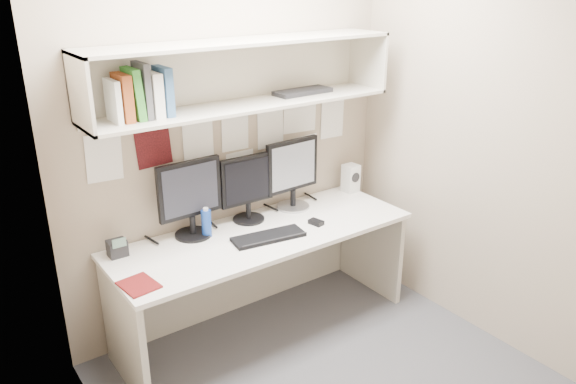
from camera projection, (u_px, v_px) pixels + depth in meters
floor at (324, 378)px, 3.39m from camera, size 2.40×2.00×0.01m
wall_back at (232, 134)px, 3.67m from camera, size 2.40×0.02×2.60m
wall_front at (496, 247)px, 2.16m from camera, size 2.40×0.02×2.60m
wall_left at (101, 235)px, 2.26m from camera, size 0.02×2.00×2.60m
wall_right at (475, 139)px, 3.57m from camera, size 0.02×2.00×2.60m
desk at (264, 281)px, 3.75m from camera, size 2.00×0.70×0.73m
overhead_hutch at (241, 73)px, 3.41m from camera, size 2.00×0.38×0.40m
pinned_papers at (233, 142)px, 3.69m from camera, size 1.92×0.01×0.48m
monitor_left at (190, 196)px, 3.47m from camera, size 0.43×0.23×0.49m
monitor_center at (247, 186)px, 3.71m from camera, size 0.39×0.21×0.45m
monitor_right at (292, 172)px, 3.90m from camera, size 0.43×0.23×0.50m
keyboard at (268, 237)px, 3.52m from camera, size 0.48×0.23×0.02m
mouse at (316, 222)px, 3.72m from camera, size 0.08×0.11×0.03m
speaker at (351, 178)px, 4.25m from camera, size 0.11×0.11×0.21m
blue_bottle at (206, 223)px, 3.52m from camera, size 0.06×0.06×0.19m
maroon_notebook at (139, 285)px, 2.99m from camera, size 0.20×0.23×0.01m
desk_phone at (117, 248)px, 3.29m from camera, size 0.11×0.10×0.13m
book_stack at (140, 94)px, 3.04m from camera, size 0.33×0.19×0.30m
hutch_tray at (303, 92)px, 3.71m from camera, size 0.41×0.17×0.03m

